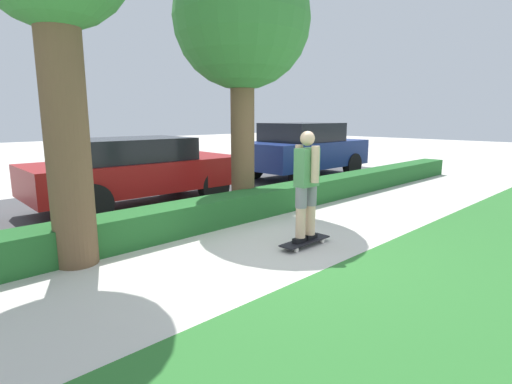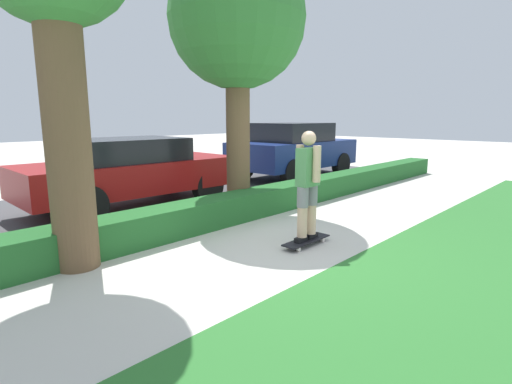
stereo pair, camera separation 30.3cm
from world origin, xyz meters
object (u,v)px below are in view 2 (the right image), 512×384
(skateboard, at_px, (306,241))
(tree_mid, at_px, (237,23))
(parked_car_middle, at_px, (130,170))
(skater_person, at_px, (308,183))
(parked_car_rear, at_px, (293,149))

(skateboard, relative_size, tree_mid, 0.18)
(tree_mid, relative_size, parked_car_middle, 1.12)
(skateboard, height_order, tree_mid, tree_mid)
(skateboard, xyz_separation_m, parked_car_middle, (-0.45, 4.16, 0.71))
(parked_car_middle, bearing_deg, skater_person, -82.05)
(tree_mid, xyz_separation_m, parked_car_rear, (4.35, 1.99, -2.70))
(skateboard, bearing_deg, parked_car_middle, 96.12)
(skateboard, xyz_separation_m, tree_mid, (0.87, 2.31, 3.51))
(skateboard, distance_m, parked_car_middle, 4.24)
(skater_person, distance_m, parked_car_middle, 4.18)
(skateboard, bearing_deg, parked_car_rear, 39.46)
(skateboard, distance_m, skater_person, 0.86)
(skater_person, distance_m, tree_mid, 3.62)
(skater_person, bearing_deg, tree_mid, 69.38)
(skateboard, distance_m, parked_car_rear, 6.81)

